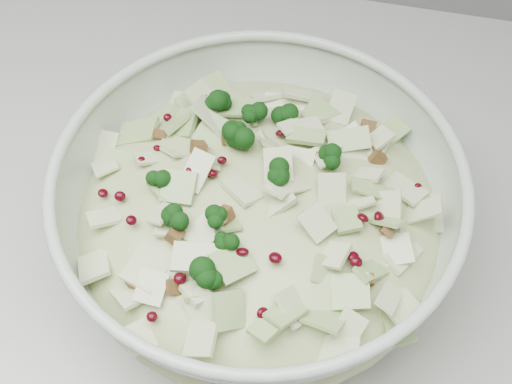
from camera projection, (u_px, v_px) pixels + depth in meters
counter at (216, 346)px, 1.06m from camera, size 3.60×0.60×0.90m
mixing_bowl at (258, 219)px, 0.57m from camera, size 0.38×0.38×0.13m
salad at (259, 204)px, 0.55m from camera, size 0.32×0.32×0.13m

